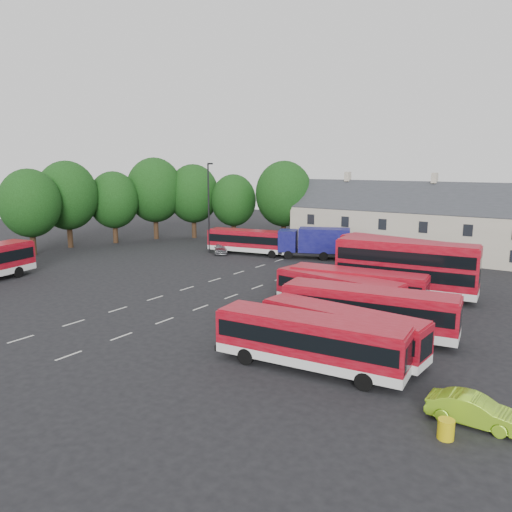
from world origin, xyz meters
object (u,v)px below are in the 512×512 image
object	(u,v)px
bus_row_a	(310,338)
box_truck	(315,241)
grit_bin	(446,429)
lamppost	(209,206)
bus_dd_south	(406,265)
silver_car	(221,248)
lime_car	(474,410)

from	to	relation	value
bus_row_a	box_truck	size ratio (longest dim) A/B	1.25
grit_bin	lamppost	bearing A→B (deg)	141.69
bus_dd_south	box_truck	distance (m)	18.03
silver_car	lime_car	distance (m)	43.92
bus_dd_south	silver_car	world-z (taller)	bus_dd_south
bus_dd_south	silver_car	xyz separation A→B (m)	(-25.62, 7.37, -2.01)
bus_dd_south	grit_bin	xyz separation A→B (m)	(8.53, -21.24, -2.28)
bus_row_a	lime_car	size ratio (longest dim) A/B	2.75
bus_dd_south	silver_car	bearing A→B (deg)	157.58
bus_row_a	lamppost	xyz separation A→B (m)	(-27.51, 24.98, 4.18)
silver_car	grit_bin	size ratio (longest dim) A/B	4.79
silver_car	box_truck	bearing A→B (deg)	-20.22
bus_row_a	box_truck	bearing A→B (deg)	111.57
bus_row_a	bus_dd_south	bearing A→B (deg)	86.41
bus_dd_south	lime_car	distance (m)	21.54
lime_car	lamppost	xyz separation A→B (m)	(-36.20, 26.15, 5.34)
lime_car	lamppost	bearing A→B (deg)	54.21
lime_car	lamppost	world-z (taller)	lamppost
bus_row_a	lamppost	distance (m)	37.39
bus_row_a	box_truck	xyz separation A→B (m)	(-14.81, 29.19, 0.23)
bus_row_a	silver_car	world-z (taller)	bus_row_a
silver_car	lamppost	world-z (taller)	lamppost
bus_dd_south	lime_car	xyz separation A→B (m)	(9.24, -19.34, -2.05)
bus_row_a	grit_bin	bearing A→B (deg)	-26.35
lime_car	silver_car	bearing A→B (deg)	52.59
silver_car	bus_row_a	bearing A→B (deg)	-82.31
silver_car	lamppost	xyz separation A→B (m)	(-1.34, -0.57, 5.29)
box_truck	silver_car	size ratio (longest dim) A/B	2.14
grit_bin	lamppost	distance (m)	45.57
bus_row_a	lime_car	distance (m)	8.85
box_truck	lamppost	xyz separation A→B (m)	(-12.70, -4.22, 3.94)
bus_dd_south	box_truck	size ratio (longest dim) A/B	1.36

